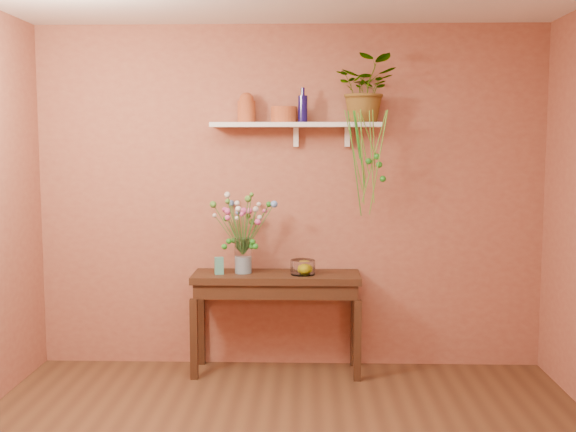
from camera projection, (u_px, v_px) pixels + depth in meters
The scene contains 13 objects.
room at pixel (279, 228), 3.49m from camera, with size 4.04×4.04×2.70m.
sideboard at pixel (276, 288), 5.32m from camera, with size 1.29×0.41×0.78m.
wall_shelf at pixel (297, 125), 5.29m from camera, with size 1.30×0.24×0.19m.
terracotta_jug at pixel (246, 108), 5.31m from camera, with size 0.16×0.16×0.23m.
terracotta_pot at pixel (284, 115), 5.29m from camera, with size 0.20×0.20×0.12m, color #9E452A.
blue_bottle at pixel (303, 108), 5.26m from camera, with size 0.07×0.07×0.26m.
spider_plant at pixel (366, 89), 5.24m from camera, with size 0.45×0.39×0.50m, color #227A1D.
plant_fronds at pixel (371, 158), 5.14m from camera, with size 0.32×0.35×0.80m.
glass_vase at pixel (243, 258), 5.32m from camera, with size 0.13×0.13×0.27m.
bouquet at pixel (242, 218), 5.27m from camera, with size 0.51×0.49×0.48m.
glass_bowl at pixel (303, 268), 5.26m from camera, with size 0.19×0.19×0.11m.
lemon at pixel (304, 269), 5.26m from camera, with size 0.08×0.08×0.08m, color yellow.
carton at pixel (219, 266), 5.28m from camera, with size 0.07×0.05×0.13m, color teal.
Camera 1 is at (0.15, -3.46, 1.78)m, focal length 43.04 mm.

